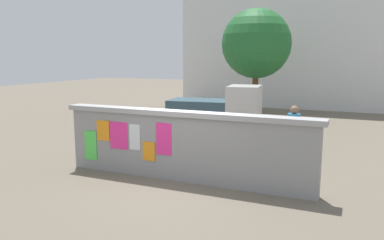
% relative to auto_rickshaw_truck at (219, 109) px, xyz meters
% --- Properties ---
extents(ground, '(60.00, 60.00, 0.00)m').
position_rel_auto_rickshaw_truck_xyz_m(ground, '(1.29, 1.87, -0.90)').
color(ground, '#6B6051').
extents(poster_wall, '(6.47, 0.42, 1.69)m').
position_rel_auto_rickshaw_truck_xyz_m(poster_wall, '(1.28, -6.14, -0.03)').
color(poster_wall, gray).
rests_on(poster_wall, ground).
extents(auto_rickshaw_truck, '(3.75, 1.92, 1.85)m').
position_rel_auto_rickshaw_truck_xyz_m(auto_rickshaw_truck, '(0.00, 0.00, 0.00)').
color(auto_rickshaw_truck, black).
rests_on(auto_rickshaw_truck, ground).
extents(motorcycle, '(1.88, 0.63, 0.87)m').
position_rel_auto_rickshaw_truck_xyz_m(motorcycle, '(2.25, -2.34, -0.44)').
color(motorcycle, black).
rests_on(motorcycle, ground).
extents(bicycle_near, '(1.71, 0.44, 0.95)m').
position_rel_auto_rickshaw_truck_xyz_m(bicycle_near, '(0.22, -4.76, -0.54)').
color(bicycle_near, black).
rests_on(bicycle_near, ground).
extents(person_walking, '(0.41, 0.41, 1.62)m').
position_rel_auto_rickshaw_truck_xyz_m(person_walking, '(3.44, -3.50, 0.09)').
color(person_walking, '#3F994C').
rests_on(person_walking, ground).
extents(tree_roadside, '(3.28, 3.28, 5.21)m').
position_rel_auto_rickshaw_truck_xyz_m(tree_roadside, '(0.45, 3.84, 2.66)').
color(tree_roadside, brown).
rests_on(tree_roadside, ground).
extents(building_background, '(13.56, 6.24, 7.72)m').
position_rel_auto_rickshaw_truck_xyz_m(building_background, '(1.32, 10.92, 2.98)').
color(building_background, silver).
rests_on(building_background, ground).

